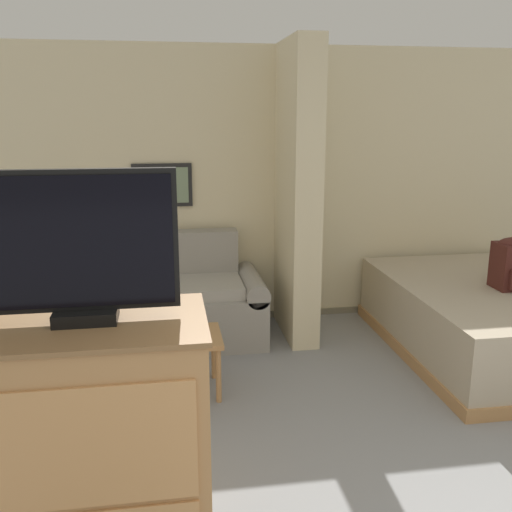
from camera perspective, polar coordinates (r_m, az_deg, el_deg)
name	(u,v)px	position (r m, az deg, el deg)	size (l,w,h in m)	color
wall_back	(295,187)	(5.58, 3.97, 6.87)	(7.18, 0.16, 2.60)	beige
wall_partition_pillar	(297,194)	(5.08, 4.16, 6.21)	(0.24, 0.88, 2.60)	beige
couch	(167,304)	(5.19, -8.91, -4.72)	(1.74, 0.84, 0.94)	gray
coffee_table	(169,344)	(4.19, -8.66, -8.65)	(0.75, 0.46, 0.44)	#B27F4C
side_table	(39,296)	(5.24, -20.88, -3.73)	(0.43, 0.43, 0.58)	#B27F4C
table_lamp	(35,254)	(5.14, -21.23, 0.17)	(0.32, 0.32, 0.40)	tan
tv_dresser	(97,459)	(2.59, -15.59, -19.00)	(0.93, 0.58, 1.21)	#B27F4C
tv	(81,249)	(2.24, -17.10, 0.72)	(0.73, 0.16, 0.59)	black
bed	(489,317)	(5.28, 22.25, -5.71)	(1.58, 2.16, 0.59)	#B27F4C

